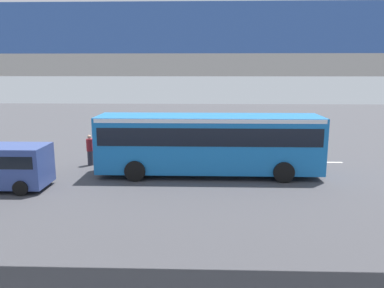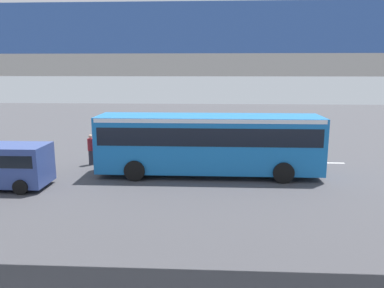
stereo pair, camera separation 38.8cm
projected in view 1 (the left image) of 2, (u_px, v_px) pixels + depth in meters
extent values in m
plane|color=#424247|center=(228.00, 171.00, 20.68)|extent=(80.00, 80.00, 0.00)
cube|color=#196BB7|center=(209.00, 143.00, 19.66)|extent=(11.50, 2.55, 2.86)
cube|color=black|center=(209.00, 133.00, 19.56)|extent=(11.04, 2.59, 0.90)
cube|color=white|center=(209.00, 118.00, 19.41)|extent=(11.27, 2.58, 0.20)
cube|color=black|center=(99.00, 136.00, 19.78)|extent=(0.04, 2.24, 1.20)
cylinder|color=black|center=(135.00, 171.00, 18.77)|extent=(1.04, 0.30, 1.04)
cylinder|color=black|center=(143.00, 159.00, 21.27)|extent=(1.04, 0.30, 1.04)
cylinder|color=black|center=(284.00, 172.00, 18.53)|extent=(1.04, 0.30, 1.04)
cylinder|color=black|center=(274.00, 160.00, 21.03)|extent=(1.04, 0.30, 1.04)
cylinder|color=black|center=(21.00, 188.00, 16.65)|extent=(0.68, 0.22, 0.68)
cylinder|color=black|center=(40.00, 176.00, 18.56)|extent=(0.68, 0.22, 0.68)
cylinder|color=#2D2D38|center=(90.00, 158.00, 21.90)|extent=(0.32, 0.32, 0.85)
cylinder|color=maroon|center=(90.00, 145.00, 21.74)|extent=(0.38, 0.38, 0.70)
sphere|color=tan|center=(89.00, 137.00, 21.65)|extent=(0.22, 0.22, 0.22)
cube|color=silver|center=(326.00, 162.00, 22.63)|extent=(2.00, 0.20, 0.01)
cube|color=silver|center=(259.00, 162.00, 22.76)|extent=(2.00, 0.20, 0.01)
cube|color=silver|center=(193.00, 161.00, 22.88)|extent=(2.00, 0.20, 0.01)
cube|color=silver|center=(127.00, 161.00, 23.01)|extent=(2.00, 0.20, 0.01)
cube|color=#B2ADA5|center=(256.00, 65.00, 9.60)|extent=(30.64, 2.60, 0.50)
cube|color=#3359A5|center=(251.00, 37.00, 10.67)|extent=(30.64, 0.08, 1.10)
cube|color=#3359A5|center=(265.00, 27.00, 8.22)|extent=(30.64, 0.08, 1.10)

